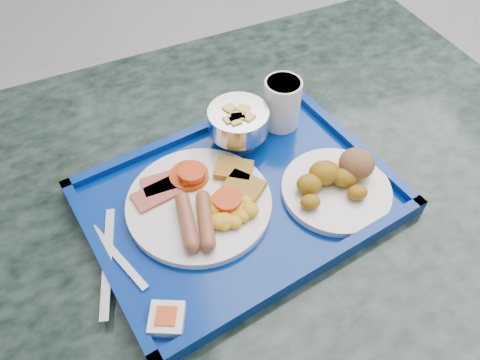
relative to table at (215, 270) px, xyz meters
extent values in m
plane|color=gray|center=(1.13, 0.98, -0.61)|extent=(6.00, 6.00, 0.00)
cylinder|color=gray|center=(0.00, 0.00, -0.20)|extent=(0.12, 0.12, 0.74)
cube|color=black|center=(0.00, 0.00, 0.19)|extent=(1.45, 1.11, 0.04)
cube|color=navy|center=(0.05, -0.01, 0.22)|extent=(0.55, 0.47, 0.02)
cube|color=navy|center=(0.00, 0.14, 0.23)|extent=(0.44, 0.16, 0.01)
cube|color=navy|center=(0.10, -0.16, 0.23)|extent=(0.44, 0.16, 0.01)
cube|color=navy|center=(0.26, 0.06, 0.23)|extent=(0.12, 0.33, 0.01)
cube|color=navy|center=(-0.16, -0.08, 0.23)|extent=(0.12, 0.33, 0.01)
cylinder|color=white|center=(-0.02, -0.01, 0.23)|extent=(0.22, 0.22, 0.01)
cube|color=#B44F48|center=(-0.06, 0.03, 0.24)|extent=(0.08, 0.05, 0.01)
cube|color=#B44F48|center=(-0.08, 0.01, 0.24)|extent=(0.08, 0.06, 0.01)
cylinder|color=#BF3B07|center=(-0.02, 0.04, 0.24)|extent=(0.06, 0.06, 0.01)
sphere|color=#BF3B07|center=(-0.01, 0.03, 0.25)|extent=(0.01, 0.01, 0.01)
sphere|color=#BF3B07|center=(0.00, 0.04, 0.25)|extent=(0.01, 0.01, 0.01)
sphere|color=#BF3B07|center=(-0.02, 0.03, 0.25)|extent=(0.01, 0.01, 0.01)
sphere|color=#BF3B07|center=(-0.03, 0.04, 0.25)|extent=(0.01, 0.01, 0.01)
sphere|color=#BF3B07|center=(-0.02, 0.04, 0.25)|extent=(0.01, 0.01, 0.01)
sphere|color=#BF3B07|center=(-0.01, 0.02, 0.25)|extent=(0.01, 0.01, 0.01)
sphere|color=#BF3B07|center=(-0.02, 0.04, 0.25)|extent=(0.01, 0.01, 0.01)
sphere|color=#BF3B07|center=(-0.01, 0.04, 0.25)|extent=(0.01, 0.01, 0.01)
sphere|color=#BF3B07|center=(-0.03, 0.06, 0.25)|extent=(0.01, 0.01, 0.01)
sphere|color=#BF3B07|center=(-0.03, 0.02, 0.25)|extent=(0.01, 0.01, 0.01)
sphere|color=#BF3B07|center=(-0.03, 0.04, 0.25)|extent=(0.01, 0.01, 0.01)
sphere|color=#BF3B07|center=(-0.02, 0.04, 0.25)|extent=(0.01, 0.01, 0.01)
sphere|color=#BF3B07|center=(-0.03, 0.06, 0.25)|extent=(0.01, 0.01, 0.01)
sphere|color=#BF3B07|center=(-0.01, 0.03, 0.25)|extent=(0.01, 0.01, 0.01)
sphere|color=#BF3B07|center=(-0.01, 0.05, 0.25)|extent=(0.01, 0.01, 0.01)
cube|color=#B47B2D|center=(0.05, 0.03, 0.24)|extent=(0.07, 0.06, 0.01)
cube|color=#B47B2D|center=(0.05, -0.01, 0.24)|extent=(0.07, 0.07, 0.01)
cylinder|color=brown|center=(-0.04, -0.05, 0.25)|extent=(0.02, 0.08, 0.02)
cylinder|color=brown|center=(-0.02, -0.06, 0.25)|extent=(0.03, 0.09, 0.02)
ellipsoid|color=yellow|center=(0.03, -0.05, 0.25)|extent=(0.02, 0.02, 0.01)
ellipsoid|color=yellow|center=(0.01, -0.03, 0.25)|extent=(0.03, 0.03, 0.02)
ellipsoid|color=yellow|center=(0.01, -0.07, 0.25)|extent=(0.02, 0.02, 0.01)
ellipsoid|color=yellow|center=(0.01, -0.06, 0.25)|extent=(0.03, 0.03, 0.02)
ellipsoid|color=yellow|center=(0.05, -0.04, 0.25)|extent=(0.02, 0.02, 0.01)
ellipsoid|color=yellow|center=(0.04, -0.04, 0.24)|extent=(0.02, 0.02, 0.01)
ellipsoid|color=yellow|center=(0.05, -0.05, 0.25)|extent=(0.03, 0.03, 0.02)
ellipsoid|color=yellow|center=(0.03, -0.06, 0.24)|extent=(0.02, 0.02, 0.01)
ellipsoid|color=yellow|center=(0.00, -0.04, 0.25)|extent=(0.02, 0.02, 0.02)
ellipsoid|color=yellow|center=(0.02, -0.07, 0.25)|extent=(0.02, 0.02, 0.01)
ellipsoid|color=yellow|center=(0.04, -0.06, 0.25)|extent=(0.02, 0.02, 0.01)
ellipsoid|color=yellow|center=(0.00, -0.06, 0.25)|extent=(0.03, 0.03, 0.02)
cylinder|color=#AB2204|center=(-0.02, 0.03, 0.25)|extent=(0.04, 0.04, 0.01)
cylinder|color=#AB2204|center=(0.02, -0.03, 0.25)|extent=(0.04, 0.04, 0.01)
cylinder|color=white|center=(0.20, -0.04, 0.23)|extent=(0.17, 0.17, 0.01)
ellipsoid|color=#9B6A12|center=(0.22, -0.06, 0.25)|extent=(0.03, 0.03, 0.02)
ellipsoid|color=#9B6A12|center=(0.21, -0.03, 0.25)|extent=(0.04, 0.03, 0.03)
ellipsoid|color=#9B6A12|center=(0.18, -0.02, 0.25)|extent=(0.05, 0.04, 0.03)
ellipsoid|color=#9B6A12|center=(0.15, -0.03, 0.25)|extent=(0.04, 0.03, 0.03)
ellipsoid|color=#9B6A12|center=(0.14, -0.06, 0.25)|extent=(0.03, 0.03, 0.02)
ellipsoid|color=#965D3C|center=(0.23, -0.02, 0.26)|extent=(0.06, 0.06, 0.04)
cylinder|color=#BEBDC0|center=(0.07, 0.11, 0.23)|extent=(0.06, 0.06, 0.01)
cylinder|color=#BEBDC0|center=(0.07, 0.11, 0.24)|extent=(0.02, 0.02, 0.02)
cylinder|color=#BEBDC0|center=(0.07, 0.11, 0.27)|extent=(0.10, 0.10, 0.04)
cube|color=#FFDA61|center=(0.07, 0.10, 0.29)|extent=(0.02, 0.02, 0.01)
cube|color=#FFDA61|center=(0.07, 0.10, 0.29)|extent=(0.02, 0.02, 0.01)
cube|color=#FFDA61|center=(0.06, 0.12, 0.29)|extent=(0.02, 0.02, 0.01)
cube|color=#FFDA61|center=(0.06, 0.10, 0.29)|extent=(0.02, 0.02, 0.01)
cube|color=#FFDA61|center=(0.06, 0.09, 0.29)|extent=(0.02, 0.02, 0.01)
cube|color=#FFDA61|center=(0.08, 0.11, 0.29)|extent=(0.03, 0.03, 0.01)
cube|color=#FFDA61|center=(0.09, 0.09, 0.29)|extent=(0.03, 0.02, 0.01)
cylinder|color=white|center=(0.16, 0.14, 0.27)|extent=(0.06, 0.06, 0.09)
cylinder|color=orange|center=(0.16, 0.14, 0.31)|extent=(0.06, 0.06, 0.01)
cube|color=#BEBDC0|center=(-0.15, -0.07, 0.23)|extent=(0.08, 0.12, 0.00)
ellipsoid|color=#BEBDC0|center=(-0.10, 0.00, 0.23)|extent=(0.05, 0.05, 0.01)
cube|color=#BEBDC0|center=(-0.16, -0.08, 0.23)|extent=(0.03, 0.18, 0.00)
cube|color=white|center=(-0.09, -0.18, 0.23)|extent=(0.05, 0.05, 0.02)
cube|color=#E44A19|center=(-0.09, -0.18, 0.24)|extent=(0.03, 0.03, 0.00)
camera|label=1|loc=(-0.06, -0.45, 0.80)|focal=35.00mm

